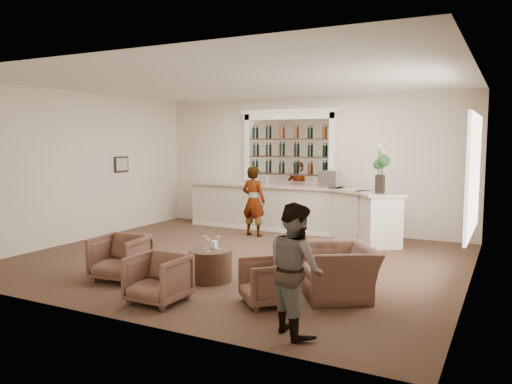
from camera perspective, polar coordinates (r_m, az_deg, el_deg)
ground at (r=9.53m, az=-1.88°, el=-7.64°), size 8.00×8.00×0.00m
room_shell at (r=9.81m, az=0.95°, el=6.54°), size 8.04×7.02×3.32m
bar_counter at (r=12.14m, az=4.35°, el=-1.94°), size 5.72×1.80×1.14m
back_bar_alcove at (r=12.54m, az=3.73°, el=5.00°), size 2.64×0.25×3.00m
cocktail_table at (r=8.08m, az=-5.21°, el=-8.33°), size 0.69×0.69×0.50m
sommelier at (r=11.63m, az=-0.28°, el=-1.04°), size 0.63×0.44×1.64m
guest at (r=5.84m, az=4.53°, el=-8.70°), size 0.95×0.92×1.54m
armchair_left at (r=8.37m, az=-15.22°, el=-7.25°), size 0.85×0.87×0.72m
armchair_center at (r=7.12m, az=-11.11°, el=-9.69°), size 0.72×0.74×0.67m
armchair_right at (r=6.92m, az=1.32°, el=-10.23°), size 0.96×0.95×0.62m
armchair_far at (r=7.34m, az=9.38°, el=-8.93°), size 1.44×1.48×0.73m
espresso_machine at (r=11.78m, az=8.47°, el=1.50°), size 0.47×0.41×0.39m
flower_vase at (r=10.68m, az=14.04°, el=2.95°), size 0.27×0.27×1.02m
wine_glass_bar_left at (r=11.85m, az=6.70°, el=1.11°), size 0.07×0.07×0.21m
wine_glass_bar_right at (r=12.34m, az=1.32°, el=1.34°), size 0.07×0.07×0.21m
wine_glass_tbl_a at (r=8.09m, az=-5.84°, el=-5.74°), size 0.07×0.07×0.21m
wine_glass_tbl_b at (r=8.02m, az=-4.32°, el=-5.84°), size 0.07×0.07×0.21m
wine_glass_tbl_c at (r=7.87m, az=-5.50°, el=-6.07°), size 0.07×0.07×0.21m
napkin_holder at (r=8.14m, az=-4.82°, el=-5.99°), size 0.08×0.08×0.12m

